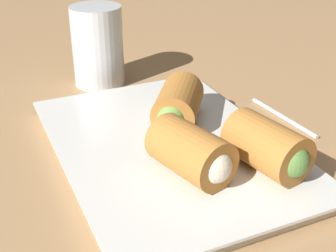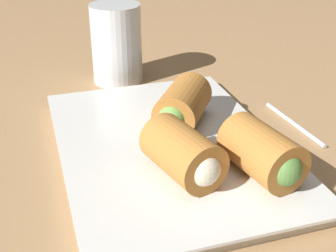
% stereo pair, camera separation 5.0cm
% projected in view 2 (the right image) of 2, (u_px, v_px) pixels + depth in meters
% --- Properties ---
extents(table_surface, '(1.80, 1.40, 0.02)m').
position_uv_depth(table_surface, '(184.00, 176.00, 0.46)').
color(table_surface, '#A87F54').
rests_on(table_surface, ground).
extents(serving_plate, '(0.31, 0.21, 0.01)m').
position_uv_depth(serving_plate, '(168.00, 148.00, 0.48)').
color(serving_plate, silver).
rests_on(serving_plate, table_surface).
extents(roll_front_left, '(0.09, 0.08, 0.05)m').
position_uv_depth(roll_front_left, '(182.00, 106.00, 0.49)').
color(roll_front_left, '#B77533').
rests_on(roll_front_left, serving_plate).
extents(roll_front_right, '(0.08, 0.06, 0.05)m').
position_uv_depth(roll_front_right, '(265.00, 154.00, 0.41)').
color(roll_front_right, '#B77533').
rests_on(roll_front_right, serving_plate).
extents(roll_back_left, '(0.09, 0.06, 0.05)m').
position_uv_depth(roll_back_left, '(185.00, 155.00, 0.41)').
color(roll_back_left, '#B77533').
rests_on(roll_back_left, serving_plate).
extents(drinking_glass, '(0.07, 0.07, 0.11)m').
position_uv_depth(drinking_glass, '(117.00, 44.00, 0.63)').
color(drinking_glass, silver).
rests_on(drinking_glass, table_surface).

